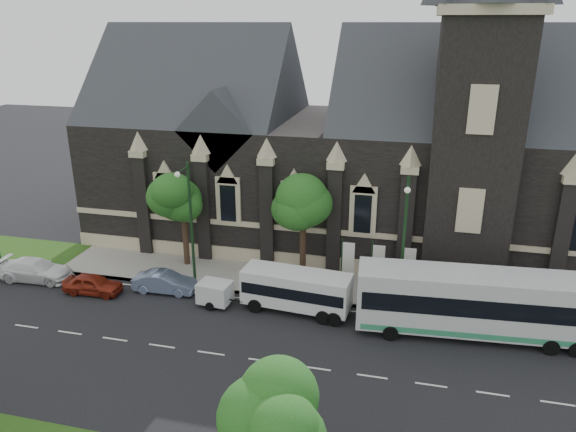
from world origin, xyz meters
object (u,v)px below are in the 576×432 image
(car_far_red, at_px, (93,284))
(street_lamp_near, at_px, (404,238))
(shuttle_bus, at_px, (297,289))
(banner_flag_right, at_px, (406,266))
(tour_coach, at_px, (475,302))
(car_far_white, at_px, (36,270))
(tree_park_east, at_px, (273,415))
(banner_flag_center, at_px, (376,263))
(sedan, at_px, (165,282))
(tree_walk_left, at_px, (186,193))
(tree_walk_right, at_px, (307,201))
(banner_flag_left, at_px, (346,261))
(box_trailer, at_px, (215,292))
(street_lamp_mid, at_px, (190,220))

(car_far_red, bearing_deg, street_lamp_near, -86.51)
(shuttle_bus, bearing_deg, banner_flag_right, 30.57)
(tour_coach, relative_size, car_far_white, 2.60)
(banner_flag_right, height_order, car_far_white, banner_flag_right)
(tree_park_east, xyz_separation_m, tour_coach, (8.17, 14.80, -2.47))
(banner_flag_center, bearing_deg, sedan, -168.64)
(banner_flag_center, height_order, car_far_red, banner_flag_center)
(banner_flag_right, xyz_separation_m, tour_coach, (4.06, -3.53, -0.24))
(sedan, relative_size, car_far_red, 1.08)
(tree_walk_left, relative_size, banner_flag_right, 1.91)
(tree_walk_right, distance_m, tour_coach, 12.84)
(banner_flag_center, xyz_separation_m, car_far_red, (-18.70, -4.18, -1.70))
(tour_coach, height_order, car_far_white, tour_coach)
(tree_park_east, bearing_deg, street_lamp_near, 76.89)
(tree_walk_right, xyz_separation_m, sedan, (-8.95, -4.53, -5.10))
(tree_walk_left, distance_m, banner_flag_left, 12.66)
(box_trailer, bearing_deg, tree_park_east, -55.41)
(tree_park_east, distance_m, sedan, 19.94)
(tree_walk_right, distance_m, car_far_red, 15.71)
(banner_flag_right, bearing_deg, box_trailer, -162.64)
(tree_park_east, relative_size, car_far_white, 1.19)
(banner_flag_center, distance_m, shuttle_bus, 5.72)
(street_lamp_mid, height_order, sedan, street_lamp_mid)
(shuttle_bus, relative_size, sedan, 1.63)
(banner_flag_left, bearing_deg, tour_coach, -23.64)
(street_lamp_near, bearing_deg, banner_flag_right, 81.44)
(street_lamp_near, bearing_deg, tree_walk_right, 151.94)
(shuttle_bus, distance_m, car_far_white, 19.20)
(shuttle_bus, bearing_deg, tour_coach, 3.22)
(street_lamp_near, xyz_separation_m, box_trailer, (-11.72, -1.85, -4.20))
(banner_flag_right, bearing_deg, shuttle_bus, -154.44)
(box_trailer, xyz_separation_m, car_far_white, (-13.85, 0.45, -0.14))
(tree_walk_left, height_order, banner_flag_left, tree_walk_left)
(tour_coach, bearing_deg, box_trailer, 176.71)
(street_lamp_mid, height_order, banner_flag_center, street_lamp_mid)
(tree_walk_left, relative_size, sedan, 1.76)
(tour_coach, bearing_deg, tree_walk_left, 161.35)
(street_lamp_near, xyz_separation_m, tour_coach, (4.35, -1.62, -2.97))
(box_trailer, bearing_deg, shuttle_bus, 12.14)
(car_far_white, bearing_deg, street_lamp_near, -90.62)
(street_lamp_mid, relative_size, shuttle_bus, 1.27)
(tree_park_east, bearing_deg, banner_flag_right, 77.35)
(sedan, bearing_deg, shuttle_bus, -95.08)
(box_trailer, relative_size, car_far_white, 0.58)
(shuttle_bus, height_order, car_far_red, shuttle_bus)
(banner_flag_center, distance_m, sedan, 14.40)
(banner_flag_left, height_order, banner_flag_right, same)
(box_trailer, bearing_deg, tree_walk_left, 132.93)
(tree_park_east, height_order, street_lamp_near, street_lamp_near)
(shuttle_bus, relative_size, car_far_red, 1.76)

